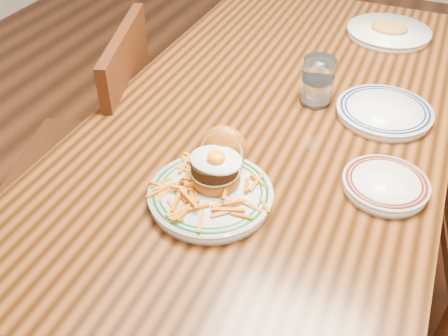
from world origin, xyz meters
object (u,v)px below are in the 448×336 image
at_px(main_plate, 213,183).
at_px(chair_left, 102,151).
at_px(side_plate, 386,184).
at_px(table, 276,135).

bearing_deg(main_plate, chair_left, 142.45).
bearing_deg(side_plate, table, 164.51).
bearing_deg(main_plate, side_plate, 19.30).
distance_m(chair_left, side_plate, 0.93).
bearing_deg(table, chair_left, -174.74).
xyz_separation_m(chair_left, side_plate, (0.86, -0.16, 0.29)).
distance_m(chair_left, main_plate, 0.70).
bearing_deg(main_plate, table, 80.44).
bearing_deg(table, main_plate, -92.66).
bearing_deg(side_plate, main_plate, -134.14).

